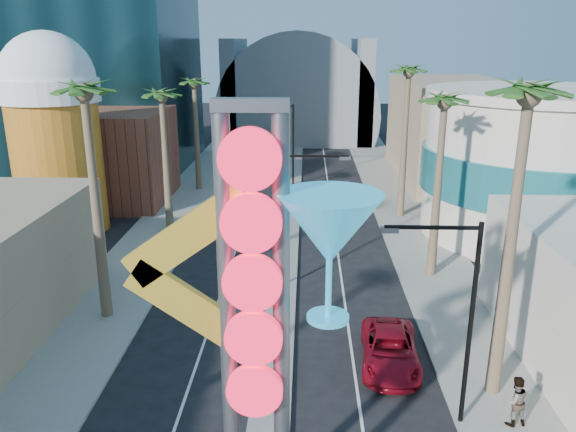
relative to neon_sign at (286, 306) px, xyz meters
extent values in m
cube|color=gray|center=(-10.32, 32.04, -7.23)|extent=(5.00, 100.00, 0.15)
cube|color=gray|center=(8.68, 32.04, -7.23)|extent=(5.00, 100.00, 0.15)
cube|color=gray|center=(-0.82, 35.04, -7.23)|extent=(1.60, 84.00, 0.15)
cube|color=brown|center=(-16.82, 35.04, -3.31)|extent=(10.00, 10.00, 8.00)
cube|color=tan|center=(15.18, 45.04, -2.31)|extent=(10.00, 20.00, 10.00)
cylinder|color=#A86316|center=(-17.82, 27.04, -2.31)|extent=(6.40, 6.40, 10.00)
cylinder|color=white|center=(-17.82, 27.04, 3.09)|extent=(7.00, 7.00, 1.60)
sphere|color=white|center=(-17.82, 27.04, 3.89)|extent=(6.60, 6.60, 6.60)
cylinder|color=beige|center=(17.18, 27.04, -2.31)|extent=(16.00, 16.00, 10.00)
cylinder|color=teal|center=(17.18, 27.04, -2.31)|extent=(16.60, 16.60, 3.00)
cylinder|color=beige|center=(17.18, 27.04, 2.99)|extent=(16.60, 16.60, 0.60)
cylinder|color=slate|center=(-0.82, 69.04, -3.31)|extent=(22.00, 16.00, 22.00)
cube|color=slate|center=(-9.82, 69.04, -0.31)|extent=(2.00, 16.00, 14.00)
cube|color=slate|center=(8.18, 69.04, -0.31)|extent=(2.00, 16.00, 14.00)
cylinder|color=slate|center=(-1.52, 0.04, -0.81)|extent=(0.44, 0.44, 12.00)
cylinder|color=slate|center=(-0.12, 0.04, -0.81)|extent=(0.44, 0.44, 12.00)
cube|color=slate|center=(-0.82, 0.04, 5.09)|extent=(1.80, 0.50, 0.30)
cylinder|color=red|center=(-0.82, -0.31, 3.89)|extent=(1.50, 0.25, 1.50)
cylinder|color=red|center=(-0.82, -0.31, 2.34)|extent=(1.50, 0.25, 1.50)
cylinder|color=red|center=(-0.82, -0.31, 0.79)|extent=(1.50, 0.25, 1.50)
cylinder|color=red|center=(-0.82, -0.31, -0.76)|extent=(1.50, 0.25, 1.50)
cylinder|color=red|center=(-0.82, -0.31, -2.31)|extent=(1.50, 0.25, 1.50)
cube|color=yellow|center=(-2.42, 0.04, 1.89)|extent=(3.47, 0.25, 2.80)
cube|color=yellow|center=(-2.42, 0.04, -0.11)|extent=(3.47, 0.25, 2.80)
cone|color=#2194C0|center=(1.08, 0.04, 2.09)|extent=(2.60, 2.60, 1.80)
cylinder|color=#2194C0|center=(1.08, 0.04, 0.49)|extent=(0.16, 0.16, 1.60)
cylinder|color=#2194C0|center=(1.08, 0.04, -0.31)|extent=(1.10, 1.10, 0.12)
cylinder|color=black|center=(-0.82, 17.04, -3.31)|extent=(0.18, 0.18, 8.00)
cube|color=black|center=(0.98, 17.04, 0.49)|extent=(3.60, 0.12, 0.12)
cube|color=slate|center=(2.58, 17.04, 0.39)|extent=(0.60, 0.25, 0.18)
cylinder|color=black|center=(-0.82, 41.04, -3.31)|extent=(0.18, 0.18, 8.00)
cube|color=black|center=(-2.62, 41.04, 0.49)|extent=(3.60, 0.12, 0.12)
cube|color=slate|center=(-4.22, 41.04, 0.39)|extent=(0.60, 0.25, 0.18)
cylinder|color=black|center=(6.38, 5.04, -3.31)|extent=(0.18, 0.18, 8.00)
cube|color=black|center=(4.76, 5.04, 0.49)|extent=(3.24, 0.12, 0.12)
cube|color=slate|center=(3.32, 5.04, 0.39)|extent=(0.60, 0.25, 0.18)
cylinder|color=brown|center=(-9.82, 13.04, -1.56)|extent=(0.40, 0.40, 11.50)
sphere|color=#1E4517|center=(-9.82, 13.04, 4.19)|extent=(2.40, 2.40, 2.40)
cylinder|color=brown|center=(-9.82, 27.04, -2.31)|extent=(0.40, 0.40, 10.00)
sphere|color=#1E4517|center=(-9.82, 27.04, 2.69)|extent=(2.40, 2.40, 2.40)
cylinder|color=brown|center=(-9.82, 39.04, -2.31)|extent=(0.40, 0.40, 10.00)
sphere|color=#1E4517|center=(-9.82, 39.04, 2.69)|extent=(2.40, 2.40, 2.40)
cylinder|color=brown|center=(8.18, 7.04, -1.31)|extent=(0.40, 0.40, 12.00)
sphere|color=#1E4517|center=(8.18, 7.04, 4.69)|extent=(2.40, 2.40, 2.40)
cylinder|color=brown|center=(8.18, 19.04, -2.06)|extent=(0.40, 0.40, 10.50)
sphere|color=#1E4517|center=(8.18, 19.04, 3.19)|extent=(2.40, 2.40, 2.40)
cylinder|color=brown|center=(8.18, 31.04, -1.56)|extent=(0.40, 0.40, 11.50)
sphere|color=#1E4517|center=(8.18, 31.04, 4.19)|extent=(2.40, 2.40, 2.40)
imported|color=maroon|center=(4.27, 9.02, -6.57)|extent=(2.86, 5.49, 1.48)
imported|color=gray|center=(8.26, 4.91, -6.17)|extent=(1.10, 0.94, 1.98)
camera|label=1|loc=(0.49, -12.99, 6.52)|focal=35.00mm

